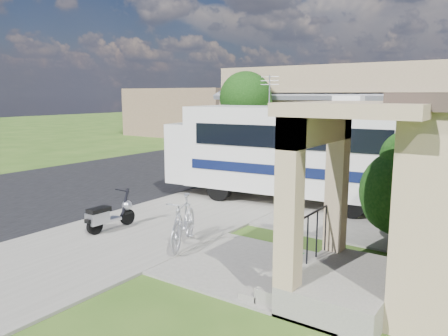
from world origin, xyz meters
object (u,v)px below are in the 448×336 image
Objects in this scene: shrub at (409,189)px; van at (297,131)px; pickup_truck at (255,142)px; bicycle at (183,224)px; garden_hose at (308,263)px; motorhome at (289,149)px; scooter at (108,216)px.

shrub is 21.40m from van.
van is at bearing -90.13° from pickup_truck.
shrub is at bearing 9.61° from bicycle.
garden_hose is at bearing -52.84° from van.
motorhome reaches higher than scooter.
shrub is 15.61m from pickup_truck.
scooter is 0.78× the size of bicycle.
pickup_truck is (-6.53, 14.16, 0.22)m from bicycle.
motorhome is 1.42× the size of pickup_truck.
bicycle is 0.33× the size of pickup_truck.
scooter is at bearing -119.08° from motorhome.
pickup_truck is 6.87m from van.
scooter is 5.25m from garden_hose.
van is (-4.81, 21.23, 0.52)m from scooter.
motorhome is at bearing 121.43° from pickup_truck.
bicycle is at bearing -60.11° from van.
garden_hose is at bearing -120.53° from shrub.
van is at bearing 84.14° from bicycle.
scooter is 0.23× the size of van.
motorhome reaches higher than bicycle.
pickup_truck is at bearing -73.84° from van.
motorhome is 5.43× the size of scooter.
shrub reaches higher than bicycle.
motorhome is 3.00× the size of shrub.
pickup_truck reaches higher than garden_hose.
pickup_truck reaches higher than scooter.
pickup_truck reaches higher than bicycle.
bicycle reaches higher than garden_hose.
shrub is 5.20m from bicycle.
shrub reaches higher than scooter.
pickup_truck is (-4.21, 14.39, 0.35)m from scooter.
scooter is at bearing -171.56° from garden_hose.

